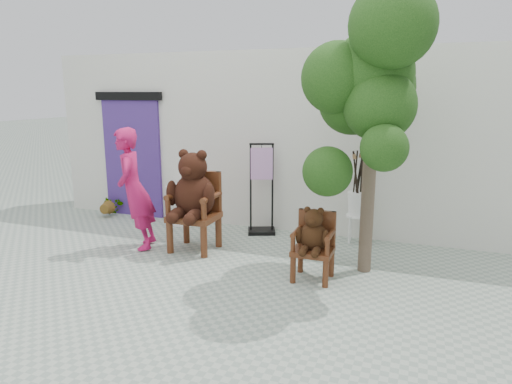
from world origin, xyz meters
TOP-DOWN VIEW (x-y plane):
  - ground_plane at (0.00, 0.00)m, footprint 60.00×60.00m
  - back_wall at (0.00, 3.10)m, footprint 9.00×1.00m
  - doorway at (-3.00, 2.58)m, footprint 1.40×0.11m
  - chair_big at (-1.00, 1.20)m, footprint 0.75×0.79m
  - chair_small at (0.92, 0.72)m, footprint 0.49×0.51m
  - person at (-1.86, 0.97)m, footprint 0.67×0.78m
  - cafe_table at (-1.82, 2.35)m, footprint 0.60×0.60m
  - display_stand at (-0.33, 2.32)m, footprint 0.54×0.49m
  - stool_bucket at (1.22, 2.35)m, footprint 0.32×0.32m
  - tree at (1.43, 1.16)m, footprint 1.53×1.89m
  - potted_plant at (-3.40, 2.35)m, footprint 0.44×0.40m

SIDE VIEW (x-z plane):
  - ground_plane at x=0.00m, z-range 0.00..0.00m
  - potted_plant at x=-3.40m, z-range 0.00..0.44m
  - cafe_table at x=-1.82m, z-range 0.09..0.79m
  - chair_small at x=0.92m, z-range 0.08..1.02m
  - display_stand at x=-0.33m, z-range -0.17..1.34m
  - stool_bucket at x=1.22m, z-range -0.08..1.37m
  - chair_big at x=-1.00m, z-range 0.09..1.60m
  - person at x=-1.86m, z-range 0.00..1.81m
  - doorway at x=-3.00m, z-range 0.00..2.33m
  - back_wall at x=0.00m, z-range 0.00..3.00m
  - tree at x=1.43m, z-range 0.68..4.18m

